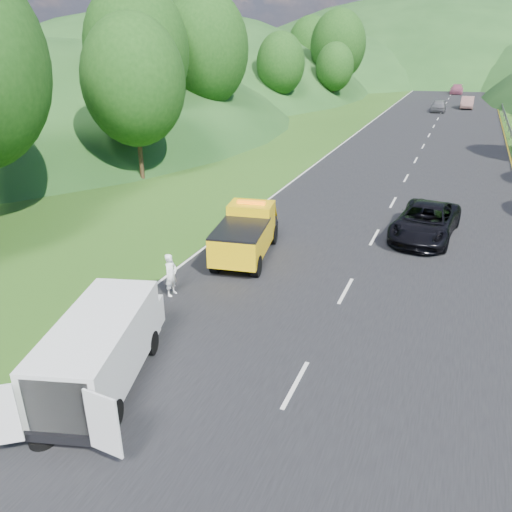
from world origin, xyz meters
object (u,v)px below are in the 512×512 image
at_px(tow_truck, 246,233).
at_px(child, 152,315).
at_px(woman, 172,295).
at_px(worker, 69,415).
at_px(white_van, 102,346).
at_px(suitcase, 132,296).
at_px(passing_suv, 423,237).
at_px(spare_tire, 43,442).

height_order(tow_truck, child, tow_truck).
distance_m(woman, worker, 6.64).
bearing_deg(white_van, woman, 84.62).
distance_m(white_van, suitcase, 4.69).
distance_m(tow_truck, white_van, 9.46).
height_order(tow_truck, white_van, tow_truck).
height_order(tow_truck, passing_suv, tow_truck).
bearing_deg(worker, suitcase, 118.59).
relative_size(woman, worker, 0.95).
bearing_deg(spare_tire, child, 98.96).
bearing_deg(tow_truck, child, -109.61).
bearing_deg(worker, white_van, 96.89).
xyz_separation_m(worker, spare_tire, (0.09, -0.97, 0.00)).
xyz_separation_m(child, spare_tire, (0.95, -6.02, 0.00)).
height_order(suitcase, passing_suv, passing_suv).
relative_size(white_van, worker, 3.71).
bearing_deg(woman, white_van, -164.51).
relative_size(woman, spare_tire, 2.53).
xyz_separation_m(child, passing_suv, (7.92, 11.21, 0.00)).
xyz_separation_m(worker, suitcase, (-1.99, 5.56, 0.26)).
height_order(child, suitcase, suitcase).
bearing_deg(child, tow_truck, 104.05).
xyz_separation_m(suitcase, passing_suv, (9.06, 10.70, -0.26)).
distance_m(tow_truck, spare_tire, 11.93).
relative_size(woman, suitcase, 3.13).
bearing_deg(woman, spare_tire, -167.72).
height_order(suitcase, spare_tire, suitcase).
distance_m(white_van, passing_suv, 16.44).
height_order(spare_tire, passing_suv, passing_suv).
xyz_separation_m(spare_tire, passing_suv, (6.97, 17.23, 0.00)).
distance_m(woman, spare_tire, 7.62).
relative_size(white_van, woman, 3.89).
distance_m(suitcase, spare_tire, 6.86).
relative_size(tow_truck, passing_suv, 0.97).
bearing_deg(suitcase, worker, -70.27).
distance_m(woman, passing_suv, 12.58).
bearing_deg(child, woman, 117.89).
bearing_deg(worker, spare_tire, -75.69).
xyz_separation_m(white_van, suitcase, (-2.04, 4.12, -0.92)).
bearing_deg(white_van, spare_tire, -105.55).
xyz_separation_m(woman, worker, (0.97, -6.57, 0.00)).
bearing_deg(worker, tow_truck, 98.10).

